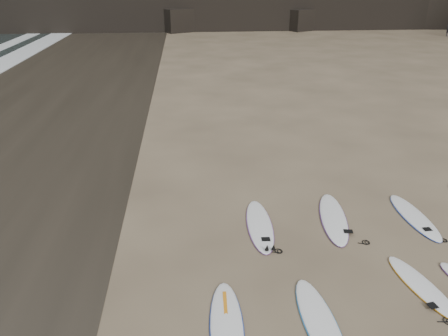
# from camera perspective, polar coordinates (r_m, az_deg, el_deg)

# --- Properties ---
(ground) EXTENTS (240.00, 240.00, 0.00)m
(ground) POSITION_cam_1_polar(r_m,az_deg,el_deg) (10.76, 25.65, -13.73)
(ground) COLOR #897559
(ground) RESTS_ON ground
(surfboard_0) EXTENTS (0.74, 2.63, 0.09)m
(surfboard_0) POSITION_cam_1_polar(r_m,az_deg,el_deg) (8.81, 0.36, -20.06)
(surfboard_0) COLOR white
(surfboard_0) RESTS_ON ground
(surfboard_1) EXTENTS (0.69, 2.59, 0.09)m
(surfboard_1) POSITION_cam_1_polar(r_m,az_deg,el_deg) (9.09, 12.42, -19.05)
(surfboard_1) COLOR white
(surfboard_1) RESTS_ON ground
(surfboard_2) EXTENTS (0.95, 2.32, 0.08)m
(surfboard_2) POSITION_cam_1_polar(r_m,az_deg,el_deg) (10.59, 24.48, -13.89)
(surfboard_2) COLOR white
(surfboard_2) RESTS_ON ground
(surfboard_5) EXTENTS (0.75, 2.70, 0.10)m
(surfboard_5) POSITION_cam_1_polar(r_m,az_deg,el_deg) (11.75, 4.68, -7.40)
(surfboard_5) COLOR white
(surfboard_5) RESTS_ON ground
(surfboard_6) EXTENTS (1.16, 2.87, 0.10)m
(surfboard_6) POSITION_cam_1_polar(r_m,az_deg,el_deg) (12.39, 14.10, -6.31)
(surfboard_6) COLOR white
(surfboard_6) RESTS_ON ground
(surfboard_7) EXTENTS (0.68, 2.58, 0.09)m
(surfboard_7) POSITION_cam_1_polar(r_m,az_deg,el_deg) (13.19, 23.60, -5.80)
(surfboard_7) COLOR white
(surfboard_7) RESTS_ON ground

